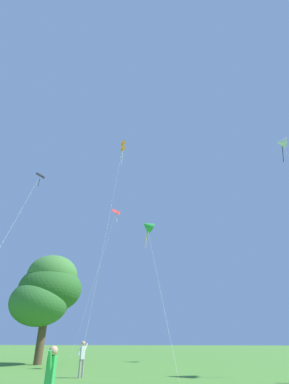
% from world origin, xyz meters
% --- Properties ---
extents(kite_white_distant, '(1.39, 9.31, 25.33)m').
position_xyz_m(kite_white_distant, '(13.48, 28.98, 24.52)').
color(kite_white_distant, white).
rests_on(kite_white_distant, ground_plane).
extents(kite_red_high, '(2.55, 9.32, 21.83)m').
position_xyz_m(kite_red_high, '(-11.31, 38.76, 19.98)').
color(kite_red_high, red).
rests_on(kite_red_high, ground_plane).
extents(kite_orange_box, '(0.86, 11.13, 29.88)m').
position_xyz_m(kite_orange_box, '(-8.39, 31.63, 28.71)').
color(kite_orange_box, orange).
rests_on(kite_orange_box, ground_plane).
extents(kite_black_large, '(2.82, 10.02, 16.90)m').
position_xyz_m(kite_black_large, '(-12.88, 17.70, 14.95)').
color(kite_black_large, black).
rests_on(kite_black_large, ground_plane).
extents(kite_green_small, '(3.51, 7.78, 11.11)m').
position_xyz_m(kite_green_small, '(-2.31, 18.78, 10.47)').
color(kite_green_small, green).
rests_on(kite_green_small, ground_plane).
extents(person_in_red_shirt, '(0.46, 0.45, 1.75)m').
position_xyz_m(person_in_red_shirt, '(-4.91, 13.03, 1.05)').
color(person_in_red_shirt, gray).
rests_on(person_in_red_shirt, ground_plane).
extents(person_near_tree, '(0.22, 0.52, 1.61)m').
position_xyz_m(person_near_tree, '(-1.88, 3.33, 0.97)').
color(person_near_tree, gray).
rests_on(person_near_tree, ground_plane).
extents(tree_left_oak, '(5.90, 6.17, 9.21)m').
position_xyz_m(tree_left_oak, '(-12.26, 21.76, 5.97)').
color(tree_left_oak, brown).
rests_on(tree_left_oak, ground_plane).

